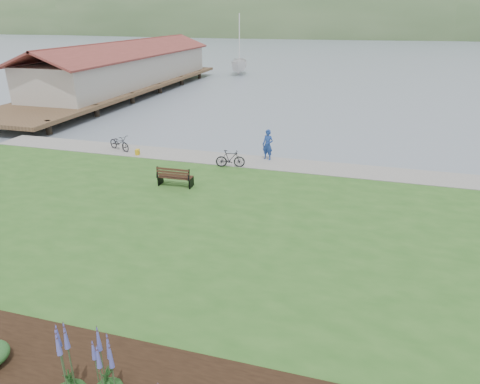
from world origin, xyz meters
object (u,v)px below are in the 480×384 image
(park_bench, at_px, (175,176))
(sailboat, at_px, (239,75))
(person, at_px, (268,142))
(bicycle_a, at_px, (119,143))

(park_bench, xyz_separation_m, sailboat, (-9.22, 42.87, -0.91))
(person, distance_m, sailboat, 39.76)
(park_bench, distance_m, sailboat, 43.86)
(park_bench, height_order, sailboat, sailboat)
(sailboat, bearing_deg, person, -82.47)
(park_bench, xyz_separation_m, bicycle_a, (-5.62, 4.47, -0.03))
(person, height_order, bicycle_a, person)
(person, bearing_deg, bicycle_a, -158.68)
(bicycle_a, bearing_deg, sailboat, 28.93)
(park_bench, bearing_deg, bicycle_a, 140.16)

